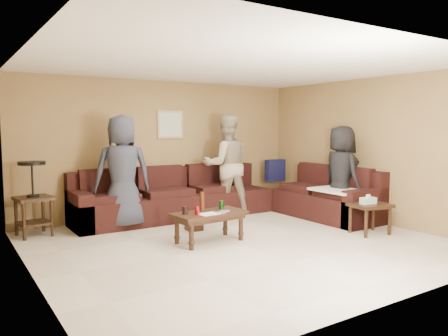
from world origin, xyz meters
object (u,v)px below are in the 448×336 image
(person_right, at_px, (341,174))
(side_table_right, at_px, (370,208))
(coffee_table, at_px, (209,216))
(person_middle, at_px, (226,165))
(person_left, at_px, (122,172))
(sectional_sofa, at_px, (230,201))
(waste_bin, at_px, (194,221))
(end_table_left, at_px, (33,197))

(person_right, bearing_deg, side_table_right, 168.01)
(coffee_table, height_order, person_middle, person_middle)
(person_left, bearing_deg, sectional_sofa, -178.34)
(waste_bin, relative_size, person_middle, 0.15)
(side_table_right, height_order, person_right, person_right)
(person_middle, distance_m, person_right, 2.10)
(person_middle, bearing_deg, sectional_sofa, 83.76)
(person_right, bearing_deg, waste_bin, 80.52)
(coffee_table, relative_size, side_table_right, 1.69)
(side_table_right, bearing_deg, person_left, 141.70)
(side_table_right, distance_m, person_right, 1.04)
(waste_bin, xyz_separation_m, person_middle, (1.12, 0.78, 0.80))
(end_table_left, bearing_deg, person_right, -20.99)
(person_middle, bearing_deg, coffee_table, 65.11)
(end_table_left, bearing_deg, sectional_sofa, -9.89)
(coffee_table, relative_size, person_middle, 0.57)
(sectional_sofa, height_order, end_table_left, end_table_left)
(end_table_left, relative_size, person_left, 0.61)
(person_left, distance_m, person_middle, 2.03)
(side_table_right, bearing_deg, end_table_left, 148.42)
(waste_bin, height_order, person_middle, person_middle)
(coffee_table, bearing_deg, person_middle, 49.78)
(person_middle, bearing_deg, end_table_left, 11.49)
(side_table_right, xyz_separation_m, waste_bin, (-2.16, 1.70, -0.27))
(sectional_sofa, bearing_deg, coffee_table, -134.18)
(sectional_sofa, height_order, waste_bin, sectional_sofa)
(sectional_sofa, xyz_separation_m, person_right, (1.50, -1.25, 0.51))
(waste_bin, bearing_deg, sectional_sofa, 23.89)
(waste_bin, bearing_deg, end_table_left, 155.76)
(coffee_table, xyz_separation_m, end_table_left, (-2.05, 1.76, 0.22))
(person_left, height_order, person_right, person_left)
(end_table_left, xyz_separation_m, side_table_right, (4.38, -2.69, -0.19))
(person_middle, relative_size, person_right, 1.13)
(coffee_table, distance_m, end_table_left, 2.71)
(sectional_sofa, relative_size, person_middle, 2.47)
(end_table_left, height_order, person_left, person_left)
(person_middle, bearing_deg, person_left, 16.59)
(side_table_right, bearing_deg, sectional_sofa, 118.72)
(sectional_sofa, xyz_separation_m, coffee_table, (-1.16, -1.20, 0.05))
(waste_bin, distance_m, person_right, 2.71)
(coffee_table, height_order, side_table_right, coffee_table)
(side_table_right, bearing_deg, person_middle, 112.78)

